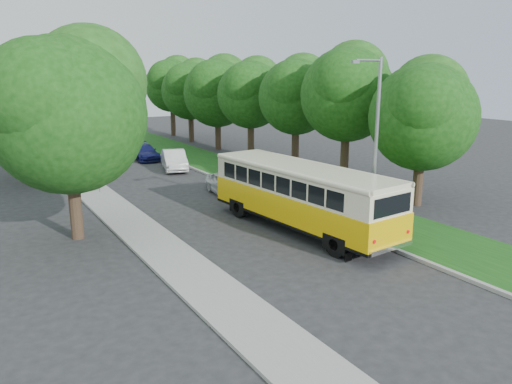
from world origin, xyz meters
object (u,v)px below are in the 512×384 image
car_silver (226,184)px  vintage_bus (301,198)px  car_grey (127,144)px  car_white (174,160)px  lamppost_far (77,121)px  lamppost_near (375,141)px  car_blue (144,152)px

car_silver → vintage_bus: bearing=-84.4°
car_grey → vintage_bus: bearing=-97.9°
car_white → car_silver: bearing=-76.0°
lamppost_far → car_grey: 13.87m
lamppost_far → car_grey: (6.74, 11.62, -3.44)m
lamppost_far → car_white: 7.83m
car_silver → lamppost_near: bearing=-71.3°
car_blue → car_grey: car_grey is taller
car_blue → car_grey: size_ratio=0.93×
car_silver → car_blue: 14.46m
car_blue → lamppost_near: bearing=-81.1°
lamppost_near → vintage_bus: bearing=136.1°
lamppost_far → car_silver: 11.22m
lamppost_far → car_silver: (6.77, -8.26, -3.44)m
lamppost_far → car_blue: (6.54, 6.20, -3.46)m
lamppost_near → car_silver: (-2.14, 10.24, -3.69)m
car_white → car_blue: (-0.51, 5.51, -0.11)m
vintage_bus → car_blue: bearing=85.0°
vintage_bus → car_blue: 22.49m
vintage_bus → car_grey: bearing=84.5°
lamppost_far → vintage_bus: 17.73m
lamppost_near → car_white: lamppost_near is taller
lamppost_near → car_silver: lamppost_near is taller
car_white → car_grey: 10.94m
lamppost_near → car_grey: (-2.16, 30.12, -3.70)m
car_white → lamppost_far: bearing=-158.7°
car_white → car_blue: car_white is taller
lamppost_near → car_blue: bearing=95.5°
vintage_bus → car_grey: (0.16, 27.89, -0.92)m
car_white → car_blue: bearing=111.0°
car_white → car_blue: size_ratio=1.02×
car_silver → car_grey: (-0.03, 19.88, -0.01)m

